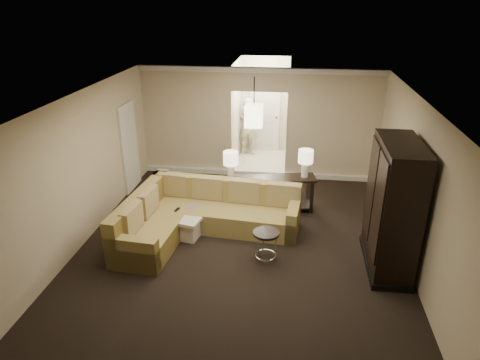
# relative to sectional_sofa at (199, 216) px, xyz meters

# --- Properties ---
(ground) EXTENTS (8.00, 8.00, 0.00)m
(ground) POSITION_rel_sectional_sofa_xyz_m (0.89, -0.89, -0.37)
(ground) COLOR black
(ground) RESTS_ON ground
(wall_back) EXTENTS (6.00, 0.04, 2.80)m
(wall_back) POSITION_rel_sectional_sofa_xyz_m (0.89, 3.11, 1.03)
(wall_back) COLOR beige
(wall_back) RESTS_ON ground
(wall_left) EXTENTS (0.04, 8.00, 2.80)m
(wall_left) POSITION_rel_sectional_sofa_xyz_m (-2.11, -0.89, 1.03)
(wall_left) COLOR beige
(wall_left) RESTS_ON ground
(wall_right) EXTENTS (0.04, 8.00, 2.80)m
(wall_right) POSITION_rel_sectional_sofa_xyz_m (3.89, -0.89, 1.03)
(wall_right) COLOR beige
(wall_right) RESTS_ON ground
(ceiling) EXTENTS (6.00, 8.00, 0.02)m
(ceiling) POSITION_rel_sectional_sofa_xyz_m (0.89, -0.89, 2.43)
(ceiling) COLOR white
(ceiling) RESTS_ON wall_back
(crown_molding) EXTENTS (6.00, 0.10, 0.12)m
(crown_molding) POSITION_rel_sectional_sofa_xyz_m (0.89, 3.06, 2.36)
(crown_molding) COLOR silver
(crown_molding) RESTS_ON wall_back
(baseboard) EXTENTS (6.00, 0.10, 0.12)m
(baseboard) POSITION_rel_sectional_sofa_xyz_m (0.89, 3.06, -0.31)
(baseboard) COLOR silver
(baseboard) RESTS_ON ground
(side_door) EXTENTS (0.05, 0.90, 2.10)m
(side_door) POSITION_rel_sectional_sofa_xyz_m (-2.08, 1.91, 0.68)
(side_door) COLOR white
(side_door) RESTS_ON ground
(foyer) EXTENTS (1.44, 2.02, 2.80)m
(foyer) POSITION_rel_sectional_sofa_xyz_m (0.89, 4.45, 0.93)
(foyer) COLOR silver
(foyer) RESTS_ON ground
(sectional_sofa) EXTENTS (3.33, 2.58, 0.94)m
(sectional_sofa) POSITION_rel_sectional_sofa_xyz_m (0.00, 0.00, 0.00)
(sectional_sofa) COLOR brown
(sectional_sofa) RESTS_ON ground
(coffee_table) EXTENTS (1.27, 1.27, 0.45)m
(coffee_table) POSITION_rel_sectional_sofa_xyz_m (-0.39, 0.11, -0.15)
(coffee_table) COLOR white
(coffee_table) RESTS_ON ground
(console_table) EXTENTS (2.10, 0.86, 0.79)m
(console_table) POSITION_rel_sectional_sofa_xyz_m (1.28, 1.11, 0.10)
(console_table) COLOR black
(console_table) RESTS_ON ground
(armoire) EXTENTS (0.67, 1.58, 2.27)m
(armoire) POSITION_rel_sectional_sofa_xyz_m (3.48, -0.67, 0.71)
(armoire) COLOR black
(armoire) RESTS_ON ground
(drink_table) EXTENTS (0.47, 0.47, 0.58)m
(drink_table) POSITION_rel_sectional_sofa_xyz_m (1.39, -0.81, 0.04)
(drink_table) COLOR black
(drink_table) RESTS_ON ground
(table_lamp_left) EXTENTS (0.32, 0.32, 0.61)m
(table_lamp_left) POSITION_rel_sectional_sofa_xyz_m (0.50, 0.95, 0.82)
(table_lamp_left) COLOR white
(table_lamp_left) RESTS_ON console_table
(table_lamp_right) EXTENTS (0.32, 0.32, 0.61)m
(table_lamp_right) POSITION_rel_sectional_sofa_xyz_m (2.06, 1.26, 0.82)
(table_lamp_right) COLOR white
(table_lamp_right) RESTS_ON console_table
(pendant_light) EXTENTS (0.38, 0.38, 1.09)m
(pendant_light) POSITION_rel_sectional_sofa_xyz_m (0.89, 1.81, 1.58)
(pendant_light) COLOR black
(pendant_light) RESTS_ON ceiling
(person) EXTENTS (0.71, 0.50, 1.88)m
(person) POSITION_rel_sectional_sofa_xyz_m (0.44, 4.71, 0.56)
(person) COLOR beige
(person) RESTS_ON ground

